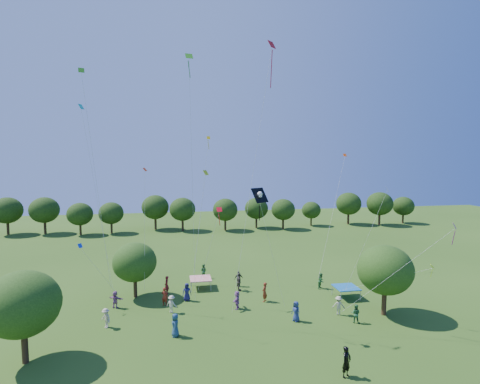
% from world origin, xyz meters
% --- Properties ---
extents(near_tree_west, '(4.86, 4.86, 6.28)m').
position_xyz_m(near_tree_west, '(-15.24, 10.70, 4.08)').
color(near_tree_west, '#422B19').
rests_on(near_tree_west, ground).
extents(near_tree_north, '(4.26, 4.26, 5.45)m').
position_xyz_m(near_tree_north, '(-9.15, 21.75, 3.52)').
color(near_tree_north, '#422B19').
rests_on(near_tree_north, ground).
extents(near_tree_east, '(4.76, 4.76, 6.18)m').
position_xyz_m(near_tree_east, '(12.75, 13.60, 4.03)').
color(near_tree_east, '#422B19').
rests_on(near_tree_east, ground).
extents(treeline, '(88.01, 8.77, 6.77)m').
position_xyz_m(treeline, '(-1.73, 55.43, 4.09)').
color(treeline, '#422B19').
rests_on(treeline, ground).
extents(tent_red_stripe, '(2.20, 2.20, 1.10)m').
position_xyz_m(tent_red_stripe, '(-2.62, 23.13, 1.04)').
color(tent_red_stripe, red).
rests_on(tent_red_stripe, ground).
extents(tent_blue, '(2.20, 2.20, 1.10)m').
position_xyz_m(tent_blue, '(11.29, 17.93, 1.04)').
color(tent_blue, '#185B9F').
rests_on(tent_blue, ground).
extents(man_in_black, '(0.87, 0.78, 1.97)m').
position_xyz_m(man_in_black, '(5.27, 5.42, 0.98)').
color(man_in_black, black).
rests_on(man_in_black, ground).
extents(crowd_person_0, '(0.51, 0.90, 1.80)m').
position_xyz_m(crowd_person_0, '(-5.30, 12.72, 0.90)').
color(crowd_person_0, navy).
rests_on(crowd_person_0, ground).
extents(crowd_person_1, '(0.56, 0.76, 1.84)m').
position_xyz_m(crowd_person_1, '(-6.11, 22.00, 0.92)').
color(crowd_person_1, maroon).
rests_on(crowd_person_1, ground).
extents(crowd_person_2, '(0.87, 0.80, 1.56)m').
position_xyz_m(crowd_person_2, '(9.56, 12.56, 0.78)').
color(crowd_person_2, '#285E36').
rests_on(crowd_person_2, ground).
extents(crowd_person_3, '(1.06, 1.10, 1.62)m').
position_xyz_m(crowd_person_3, '(-10.83, 15.19, 0.81)').
color(crowd_person_3, '#B7AA92').
rests_on(crowd_person_3, ground).
extents(crowd_person_4, '(1.02, 0.55, 1.65)m').
position_xyz_m(crowd_person_4, '(1.45, 23.02, 0.83)').
color(crowd_person_4, '#443B36').
rests_on(crowd_person_4, ground).
extents(crowd_person_5, '(1.10, 1.65, 1.66)m').
position_xyz_m(crowd_person_5, '(0.28, 17.12, 0.83)').
color(crowd_person_5, '#9B5B9D').
rests_on(crowd_person_5, ground).
extents(crowd_person_6, '(0.79, 0.96, 1.71)m').
position_xyz_m(crowd_person_6, '(4.74, 13.69, 0.86)').
color(crowd_person_6, navy).
rests_on(crowd_person_6, ground).
extents(crowd_person_7, '(0.77, 0.83, 1.87)m').
position_xyz_m(crowd_person_7, '(3.16, 18.37, 0.94)').
color(crowd_person_7, maroon).
rests_on(crowd_person_7, ground).
extents(crowd_person_8, '(0.90, 0.79, 1.61)m').
position_xyz_m(crowd_person_8, '(-2.05, 26.48, 0.81)').
color(crowd_person_8, '#2A632B').
rests_on(crowd_person_8, ground).
extents(crowd_person_9, '(1.12, 0.94, 1.57)m').
position_xyz_m(crowd_person_9, '(-5.60, 17.28, 0.79)').
color(crowd_person_9, beige).
rests_on(crowd_person_9, ground).
extents(crowd_person_10, '(0.58, 1.13, 1.86)m').
position_xyz_m(crowd_person_10, '(1.26, 21.69, 0.93)').
color(crowd_person_10, '#423C35').
rests_on(crowd_person_10, ground).
extents(crowd_person_11, '(1.56, 1.19, 1.60)m').
position_xyz_m(crowd_person_11, '(-10.69, 19.26, 0.80)').
color(crowd_person_11, '#9E5C97').
rests_on(crowd_person_11, ground).
extents(crowd_person_12, '(0.86, 0.48, 1.73)m').
position_xyz_m(crowd_person_12, '(-4.16, 19.87, 0.86)').
color(crowd_person_12, '#1C1B4F').
rests_on(crowd_person_12, ground).
extents(crowd_person_13, '(0.77, 0.66, 1.74)m').
position_xyz_m(crowd_person_13, '(-6.24, 19.06, 0.87)').
color(crowd_person_13, maroon).
rests_on(crowd_person_13, ground).
extents(crowd_person_14, '(0.89, 0.89, 1.65)m').
position_xyz_m(crowd_person_14, '(9.88, 20.81, 0.83)').
color(crowd_person_14, '#275C2B').
rests_on(crowd_person_14, ground).
extents(crowd_person_15, '(1.20, 0.83, 1.67)m').
position_xyz_m(crowd_person_15, '(8.84, 14.29, 0.84)').
color(crowd_person_15, '#A7A486').
rests_on(crowd_person_15, ground).
extents(pirate_kite, '(3.30, 2.24, 10.12)m').
position_xyz_m(pirate_kite, '(1.28, 12.35, 10.79)').
color(pirate_kite, black).
extents(red_high_kite, '(4.02, 2.16, 21.97)m').
position_xyz_m(red_high_kite, '(2.23, 14.81, 19.01)').
color(red_high_kite, red).
extents(small_kite_0, '(6.65, 8.16, 12.96)m').
position_xyz_m(small_kite_0, '(13.91, 25.93, 10.29)').
color(small_kite_0, '#D3470C').
extents(small_kite_1, '(0.42, 1.81, 11.49)m').
position_xyz_m(small_kite_1, '(-7.98, 20.97, 9.58)').
color(small_kite_1, '#E93F0C').
extents(small_kite_2, '(5.37, 5.83, 3.85)m').
position_xyz_m(small_kite_2, '(14.11, 12.09, 4.10)').
color(small_kite_2, '#B2E114').
extents(small_kite_3, '(1.70, 2.34, 19.68)m').
position_xyz_m(small_kite_3, '(-12.01, 17.84, 14.94)').
color(small_kite_3, '#36931A').
extents(small_kite_4, '(3.16, 0.46, 4.79)m').
position_xyz_m(small_kite_4, '(-13.10, 19.47, 5.10)').
color(small_kite_4, blue).
extents(small_kite_5, '(7.07, 3.96, 7.71)m').
position_xyz_m(small_kite_5, '(13.71, 8.95, 7.33)').
color(small_kite_5, '#9C1A7D').
extents(small_kite_6, '(2.81, 2.51, 9.91)m').
position_xyz_m(small_kite_6, '(12.50, 14.77, 8.80)').
color(small_kite_6, silver).
extents(small_kite_7, '(2.87, 2.12, 17.35)m').
position_xyz_m(small_kite_7, '(-12.86, 20.94, 14.33)').
color(small_kite_7, '#0CC0A9').
extents(small_kite_8, '(2.27, 0.65, 7.89)m').
position_xyz_m(small_kite_8, '(-1.42, 18.61, 7.71)').
color(small_kite_8, red).
extents(small_kite_9, '(2.12, 2.72, 14.85)m').
position_xyz_m(small_kite_9, '(-1.85, 26.01, 11.87)').
color(small_kite_9, yellow).
extents(small_kite_10, '(1.79, 0.72, 11.12)m').
position_xyz_m(small_kite_10, '(-2.07, 24.53, 10.47)').
color(small_kite_10, '#CAD813').
extents(small_kite_11, '(0.69, 1.48, 20.70)m').
position_xyz_m(small_kite_11, '(-3.81, 15.49, 17.16)').
color(small_kite_11, '#2C8317').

